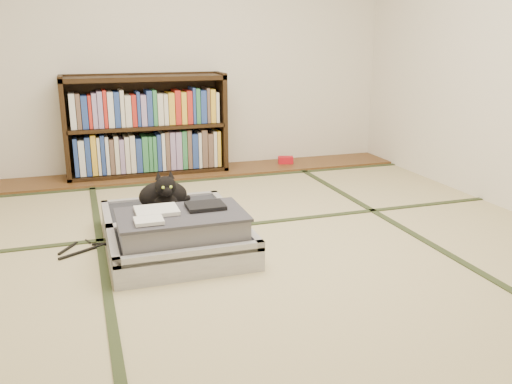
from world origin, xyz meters
name	(u,v)px	position (x,y,z in m)	size (l,w,h in m)	color
floor	(266,245)	(0.00, 0.00, 0.00)	(4.50, 4.50, 0.00)	tan
wood_strip	(198,172)	(0.00, 2.00, 0.01)	(4.00, 0.50, 0.02)	brown
red_item	(286,160)	(0.93, 2.03, 0.06)	(0.15, 0.09, 0.07)	red
room_shell	(267,2)	(0.00, 0.00, 1.46)	(4.50, 4.50, 4.50)	white
tatami_borders	(243,220)	(0.00, 0.49, 0.00)	(4.00, 4.50, 0.01)	#2D381E
bookcase	(147,128)	(-0.46, 2.07, 0.45)	(1.49, 0.34, 0.96)	black
suitcase	(176,231)	(-0.55, 0.12, 0.11)	(0.83, 1.10, 0.33)	#B4B4B9
cat	(164,195)	(-0.57, 0.41, 0.27)	(0.37, 0.37, 0.30)	black
cable_coil	(191,206)	(-0.39, 0.44, 0.17)	(0.11, 0.11, 0.03)	white
hanger	(89,248)	(-1.07, 0.29, 0.01)	(0.40, 0.29, 0.01)	black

